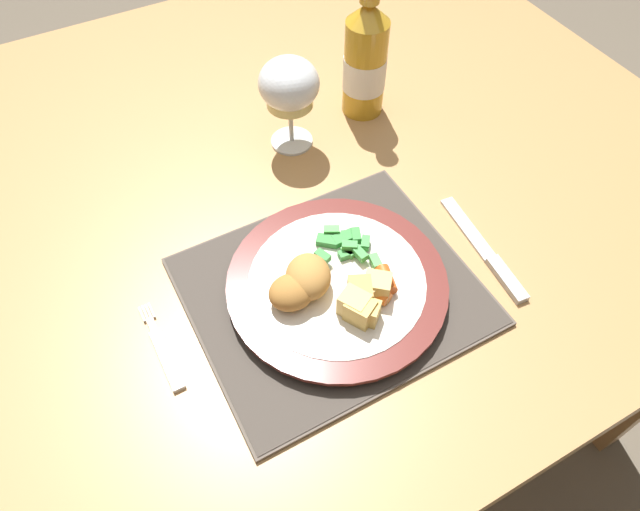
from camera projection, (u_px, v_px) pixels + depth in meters
ground_plane at (277, 392)px, 1.40m from camera, size 6.00×6.00×0.00m
dining_table at (250, 216)px, 0.88m from camera, size 1.36×1.03×0.74m
placemat at (332, 291)px, 0.69m from camera, size 0.33×0.29×0.01m
dinner_plate at (337, 284)px, 0.68m from camera, size 0.26×0.26×0.02m
breaded_croquettes at (302, 283)px, 0.65m from camera, size 0.09×0.08×0.04m
green_beans_pile at (347, 244)px, 0.70m from camera, size 0.08×0.09×0.02m
glazed_carrots at (377, 286)px, 0.66m from camera, size 0.05×0.05×0.02m
fork at (164, 352)px, 0.64m from camera, size 0.01×0.12×0.01m
table_knife at (489, 256)px, 0.73m from camera, size 0.04×0.18×0.01m
wine_glass at (289, 87)px, 0.78m from camera, size 0.09×0.09×0.14m
bottle at (365, 59)px, 0.84m from camera, size 0.06×0.06×0.24m
roast_potatoes at (363, 300)px, 0.64m from camera, size 0.07×0.06×0.03m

